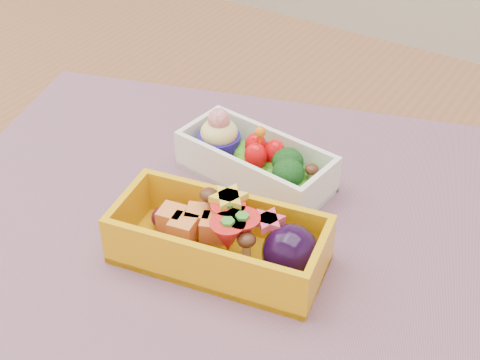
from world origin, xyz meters
The scene contains 4 objects.
table centered at (0.00, 0.00, 0.65)m, with size 1.20×0.80×0.75m.
placemat centered at (-0.01, -0.01, 0.75)m, with size 0.54×0.41×0.00m, color #855B71.
bento_white centered at (-0.02, 0.04, 0.77)m, with size 0.15×0.08×0.06m.
bento_yellow centered at (0.02, -0.07, 0.78)m, with size 0.18×0.11×0.06m.
Camera 1 is at (0.25, -0.40, 1.14)m, focal length 50.66 mm.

